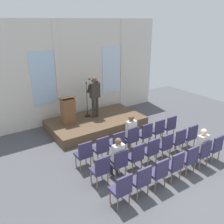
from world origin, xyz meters
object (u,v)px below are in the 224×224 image
Objects in this scene: chair_r1_c6 at (190,135)px; chair_r1_c4 at (165,144)px; chair_r0_c4 at (145,133)px; chair_r1_c0 at (101,168)px; chair_r2_c4 at (189,158)px; chair_r2_c2 at (159,171)px; chair_r2_c3 at (175,164)px; audience_r2_c5 at (201,145)px; chair_r0_c3 at (131,138)px; audience_r1_c1 at (117,155)px; mic_stand at (87,109)px; chair_r2_c0 at (122,188)px; chair_r2_c6 at (214,146)px; chair_r0_c1 at (101,147)px; audience_r0_c3 at (130,131)px; chair_r1_c5 at (178,140)px; chair_r0_c6 at (169,125)px; chair_r2_c1 at (141,179)px; chair_r0_c2 at (117,142)px; lectern at (68,110)px; chair_r0_c0 at (84,153)px; chair_r1_c2 at (136,155)px; chair_r2_c5 at (202,152)px; chair_r1_c1 at (119,162)px; chair_r1_c3 at (151,150)px.

chair_r1_c4 is at bearing 180.00° from chair_r1_c6.
chair_r0_c4 is 1.00× the size of chair_r1_c0.
chair_r0_c4 is at bearing 90.00° from chair_r2_c4.
chair_r2_c3 is at bearing 0.00° from chair_r2_c2.
chair_r2_c4 is 0.72× the size of audience_r2_c5.
chair_r0_c3 is 1.57m from audience_r1_c1.
chair_r0_c3 is at bearing 72.67° from chair_r2_c2.
mic_stand is 1.21× the size of audience_r1_c1.
chair_r2_c0 is 3.76m from chair_r2_c6.
mic_stand is at bearing 104.82° from chair_r0_c4.
chair_r2_c2 is 0.63m from chair_r2_c3.
audience_r0_c3 is (1.25, 0.08, 0.22)m from chair_r0_c1.
audience_r1_c1 reaches higher than chair_r1_c6.
chair_r1_c5 is (0.63, 0.00, 0.00)m from chair_r1_c4.
chair_r2_c2 is at bearing -106.71° from audience_r0_c3.
audience_r2_c5 is at bearing -16.41° from chair_r1_c0.
audience_r1_c1 is at bearing 177.46° from chair_r1_c4.
chair_r0_c4 is 1.00× the size of chair_r1_c5.
chair_r0_c6 is 1.00× the size of chair_r2_c1.
chair_r0_c4 is at bearing 121.96° from chair_r1_c5.
chair_r1_c0 is 1.00× the size of chair_r1_c4.
chair_r1_c5 is at bearing -121.96° from chair_r0_c6.
mic_stand reaches higher than chair_r0_c2.
lectern is 1.23× the size of chair_r0_c0.
chair_r1_c4 is 1.13m from audience_r2_c5.
chair_r2_c6 is at bearing -38.71° from chair_r1_c4.
mic_stand is at bearing 91.83° from chair_r2_c3.
lectern reaches higher than chair_r1_c0.
chair_r0_c2 is 1.00× the size of chair_r0_c6.
chair_r0_c3 and chair_r2_c0 have the same top height.
chair_r1_c0 is at bearing 180.00° from chair_r1_c2.
chair_r2_c1 is at bearing -120.98° from audience_r0_c3.
audience_r0_c3 is at bearing 120.98° from chair_r2_c5.
chair_r2_c1 is at bearing 180.00° from chair_r2_c3.
chair_r2_c4 is (1.88, -1.00, 0.00)m from chair_r1_c1.
chair_r1_c0 and chair_r1_c5 have the same top height.
audience_r0_c3 is at bearing 132.01° from chair_r2_c6.
audience_r0_c3 is at bearing 177.60° from chair_r0_c6.
chair_r2_c0 is (-3.76, -2.01, 0.00)m from chair_r0_c6.
chair_r2_c1 is at bearing -72.67° from chair_r0_c0.
chair_r2_c6 is at bearing -28.11° from chair_r0_c0.
chair_r1_c2 is 1.18m from chair_r2_c1.
chair_r1_c2 is at bearing 180.00° from chair_r1_c4.
chair_r1_c3 is 1.61m from chair_r2_c1.
chair_r0_c1 is 1.00× the size of chair_r2_c0.
chair_r0_c3 is at bearing 121.96° from chair_r1_c4.
chair_r1_c0 is at bearing 158.17° from chair_r2_c4.
audience_r2_c5 is at bearing 2.49° from chair_r2_c2.
chair_r0_c1 and chair_r1_c3 have the same top height.
chair_r1_c5 is at bearing 17.77° from chair_r2_c0.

